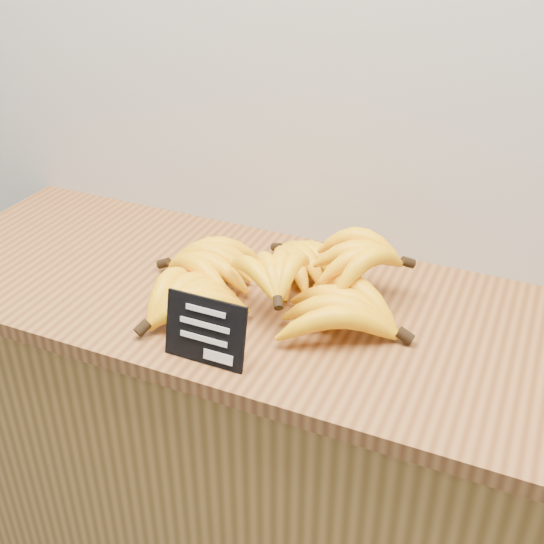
{
  "coord_description": "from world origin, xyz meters",
  "views": [
    {
      "loc": [
        0.48,
        1.77,
        1.63
      ],
      "look_at": [
        0.07,
        2.7,
        1.02
      ],
      "focal_mm": 45.0,
      "sensor_mm": 36.0,
      "label": 1
    }
  ],
  "objects": [
    {
      "name": "chalkboard_sign",
      "position": [
        0.02,
        2.54,
        0.99
      ],
      "size": [
        0.14,
        0.03,
        0.11
      ],
      "primitive_type": "cube",
      "rotation": [
        -0.24,
        0.0,
        0.0
      ],
      "color": "black",
      "rests_on": "counter_top"
    },
    {
      "name": "counter",
      "position": [
        0.07,
        2.75,
        0.45
      ],
      "size": [
        1.48,
        0.5,
        0.9
      ],
      "primitive_type": "cube",
      "color": "#A77D36",
      "rests_on": "ground"
    },
    {
      "name": "counter_top",
      "position": [
        0.07,
        2.75,
        0.92
      ],
      "size": [
        1.5,
        0.54,
        0.03
      ],
      "primitive_type": "cube",
      "color": "#945E2D",
      "rests_on": "counter"
    },
    {
      "name": "banana_pile",
      "position": [
        0.06,
        2.74,
        0.98
      ],
      "size": [
        0.52,
        0.43,
        0.12
      ],
      "color": "yellow",
      "rests_on": "counter_top"
    }
  ]
}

